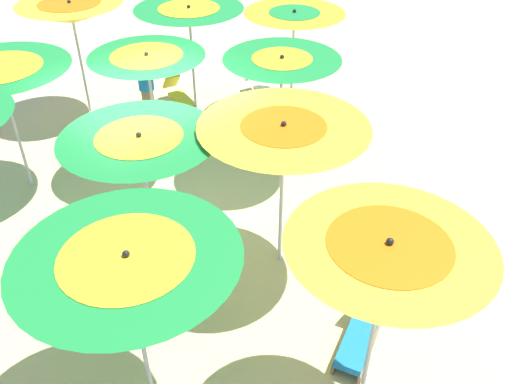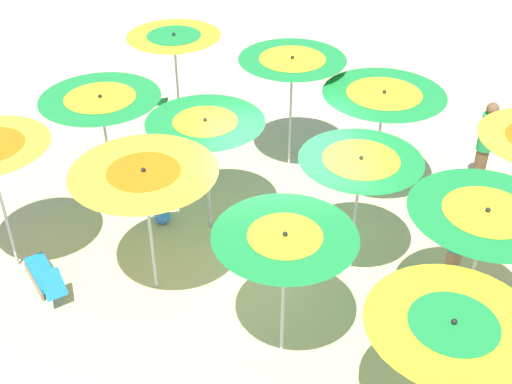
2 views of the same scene
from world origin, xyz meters
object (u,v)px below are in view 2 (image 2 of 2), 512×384
beach_umbrella_7 (360,168)px  lounger_2 (495,318)px  beachgoer_1 (457,243)px  beach_umbrella_6 (383,103)px  beach_umbrella_5 (145,182)px  beach_ball (162,216)px  beach_umbrella_1 (101,107)px  beachgoer_0 (485,144)px  beach_umbrella_3 (292,66)px  lounger_1 (44,275)px  beach_umbrella_8 (285,247)px  lounger_0 (166,119)px  beach_umbrella_10 (485,222)px  beach_umbrella_4 (206,132)px  beach_umbrella_11 (452,333)px  beach_umbrella_0 (174,45)px

beach_umbrella_7 → lounger_2: (1.83, -1.62, -1.80)m
lounger_2 → beachgoer_1: 1.25m
beach_umbrella_6 → beach_umbrella_7: bearing=-114.5°
beach_umbrella_5 → beach_ball: size_ratio=7.56×
beach_umbrella_1 → beachgoer_0: (7.13, -0.44, -1.01)m
beach_umbrella_5 → beachgoer_1: (4.72, -0.58, -1.14)m
beach_umbrella_3 → lounger_1: size_ratio=1.90×
beach_umbrella_7 → lounger_1: 5.36m
beach_umbrella_6 → beach_umbrella_8: 4.40m
lounger_0 → beachgoer_0: beachgoer_0 is taller
lounger_0 → beach_umbrella_10: bearing=18.1°
beach_umbrella_8 → lounger_0: size_ratio=1.69×
beach_umbrella_6 → beach_umbrella_1: bearing=174.5°
beach_umbrella_1 → beach_umbrella_8: beach_umbrella_1 is taller
lounger_2 → beach_umbrella_3: bearing=-55.9°
lounger_1 → beach_ball: bearing=-79.0°
beach_umbrella_10 → lounger_0: 8.38m
lounger_1 → beach_umbrella_5: bearing=-124.3°
beach_umbrella_4 → beach_umbrella_11: 5.40m
beach_umbrella_5 → lounger_2: size_ratio=1.98×
beach_umbrella_11 → beachgoer_0: (2.86, 5.49, -0.99)m
lounger_0 → lounger_2: bearing=21.4°
lounger_1 → beach_ball: 2.40m
beach_umbrella_6 → beach_umbrella_10: bearing=-84.7°
beach_umbrella_7 → beachgoer_1: (1.47, -0.67, -1.07)m
beach_umbrella_1 → lounger_1: (-0.98, -2.37, -1.79)m
beach_umbrella_3 → beach_umbrella_6: size_ratio=1.08×
beach_umbrella_3 → beach_umbrella_8: 5.09m
beach_umbrella_6 → beach_umbrella_7: beach_umbrella_6 is taller
beach_umbrella_11 → lounger_2: beach_umbrella_11 is taller
beach_umbrella_0 → beach_umbrella_11: size_ratio=1.14×
beach_umbrella_0 → beach_umbrella_3: (2.21, -1.27, -0.02)m
beach_umbrella_0 → beachgoer_0: size_ratio=1.35×
beach_umbrella_1 → beachgoer_1: size_ratio=1.26×
beach_umbrella_10 → lounger_1: bearing=163.9°
beach_umbrella_7 → lounger_0: bearing=120.1°
lounger_2 → beach_ball: 5.94m
beach_umbrella_1 → lounger_0: (1.02, 2.72, -1.79)m
beachgoer_1 → beach_umbrella_1: bearing=14.6°
beach_umbrella_1 → beach_umbrella_8: 4.97m
beach_umbrella_5 → beach_umbrella_10: size_ratio=0.98×
beach_umbrella_0 → beach_umbrella_8: bearing=-78.2°
beach_umbrella_1 → beach_umbrella_5: beach_umbrella_5 is taller
beach_umbrella_8 → beach_umbrella_11: beach_umbrella_8 is taller
beach_umbrella_4 → beachgoer_1: 4.41m
beach_ball → beach_umbrella_1: bearing=135.4°
beach_ball → beach_umbrella_6: bearing=6.0°
beach_umbrella_4 → beach_umbrella_7: size_ratio=1.02×
beach_umbrella_1 → beach_umbrella_5: 2.75m
lounger_0 → beach_ball: lounger_0 is taller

